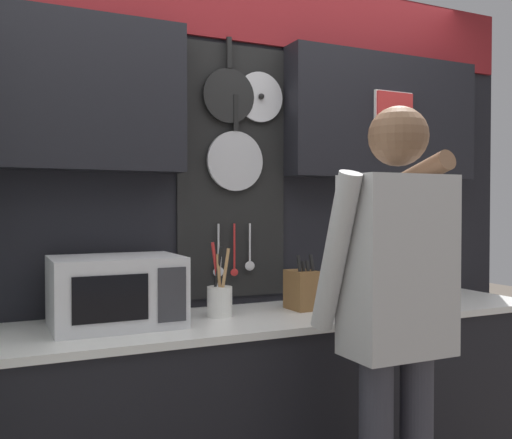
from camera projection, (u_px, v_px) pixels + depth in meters
name	position (u px, v px, depth m)	size (l,w,h in m)	color
base_cabinet_counter	(282.00, 416.00, 2.52)	(2.58, 0.62, 0.91)	black
back_wall_unit	(258.00, 177.00, 2.75)	(3.15, 0.23, 2.51)	black
microwave	(116.00, 291.00, 2.24)	(0.50, 0.36, 0.27)	silver
knife_block	(302.00, 289.00, 2.60)	(0.12, 0.15, 0.25)	brown
utensil_crock	(220.00, 298.00, 2.43)	(0.11, 0.11, 0.32)	white
person	(395.00, 302.00, 2.03)	(0.54, 0.66, 1.73)	#383842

